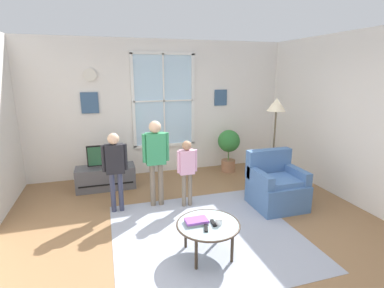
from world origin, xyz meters
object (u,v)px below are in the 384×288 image
tv_stand (106,177)px  person_black_shirt (115,163)px  book_stack (196,221)px  remote_near_cup (206,228)px  television (104,155)px  potted_plant_by_window (229,145)px  armchair (276,186)px  floor_lamp (276,114)px  remote_near_books (213,223)px  person_green_shirt (156,154)px  coffee_table (208,226)px  person_pink_shirt (187,166)px  cup (219,221)px

tv_stand → person_black_shirt: person_black_shirt is taller
book_stack → remote_near_cup: (0.06, -0.15, -0.01)m
tv_stand → television: (0.00, -0.00, 0.42)m
potted_plant_by_window → armchair: bearing=-88.6°
armchair → floor_lamp: floor_lamp is taller
remote_near_books → book_stack: bearing=158.8°
armchair → potted_plant_by_window: 1.77m
television → book_stack: television is taller
armchair → floor_lamp: 1.25m
armchair → person_green_shirt: size_ratio=0.63×
book_stack → person_black_shirt: bearing=120.8°
tv_stand → potted_plant_by_window: 2.58m
tv_stand → potted_plant_by_window: (2.54, 0.22, 0.37)m
potted_plant_by_window → remote_near_cup: bearing=-118.4°
remote_near_cup → coffee_table: bearing=58.7°
book_stack → floor_lamp: bearing=37.3°
tv_stand → book_stack: (0.98, -2.39, 0.22)m
remote_near_cup → person_black_shirt: size_ratio=0.11×
person_pink_shirt → television: bearing=137.4°
cup → floor_lamp: 2.46m
person_pink_shirt → person_green_shirt: (-0.45, 0.17, 0.19)m
armchair → person_green_shirt: 1.98m
person_black_shirt → person_green_shirt: size_ratio=0.90×
remote_near_books → floor_lamp: (1.72, 1.52, 0.98)m
remote_near_cup → person_pink_shirt: (0.18, 1.42, 0.26)m
cup → remote_near_cup: 0.18m
cup → person_pink_shirt: size_ratio=0.08×
television → person_green_shirt: size_ratio=0.43×
television → person_black_shirt: size_ratio=0.48×
person_black_shirt → person_pink_shirt: bearing=-6.9°
person_pink_shirt → person_green_shirt: person_green_shirt is taller
armchair → potted_plant_by_window: bearing=91.4°
armchair → cup: (-1.37, -0.97, 0.12)m
armchair → person_green_shirt: person_green_shirt is taller
book_stack → person_pink_shirt: person_pink_shirt is taller
tv_stand → person_pink_shirt: bearing=-42.7°
tv_stand → person_pink_shirt: 1.73m
potted_plant_by_window → television: bearing=-174.9°
remote_near_cup → person_pink_shirt: person_pink_shirt is taller
armchair → potted_plant_by_window: size_ratio=0.96×
remote_near_books → person_black_shirt: size_ratio=0.11×
cup → floor_lamp: floor_lamp is taller
television → potted_plant_by_window: bearing=5.1°
television → tv_stand: bearing=90.0°
person_black_shirt → armchair: bearing=-12.3°
floor_lamp → tv_stand: bearing=161.7°
person_pink_shirt → potted_plant_by_window: (1.32, 1.36, -0.10)m
cup → person_green_shirt: person_green_shirt is taller
remote_near_cup → person_pink_shirt: 1.45m
coffee_table → person_green_shirt: 1.59m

